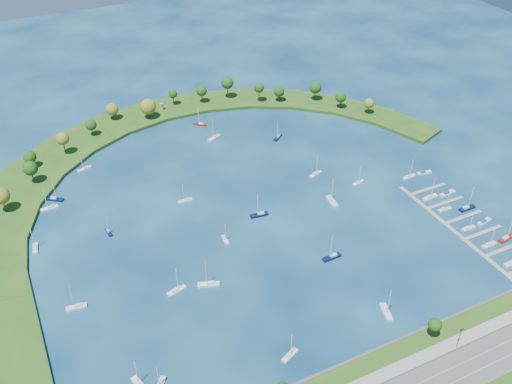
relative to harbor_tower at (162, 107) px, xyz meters
name	(u,v)px	position (x,y,z in m)	size (l,w,h in m)	color
ground	(251,206)	(8.17, -116.77, -4.28)	(700.00, 700.00, 0.00)	#082348
breakwater	(135,178)	(-38.16, -68.05, -3.29)	(286.74, 247.64, 2.00)	#205015
breakwater_trees	(162,121)	(-9.20, -29.86, 6.25)	(239.49, 91.75, 15.08)	#382314
harbor_tower	(162,107)	(0.00, 0.00, 0.00)	(2.60, 2.60, 4.44)	gray
dock_system	(466,227)	(93.46, -177.77, -3.92)	(24.28, 82.00, 1.60)	gray
moored_boat_0	(185,200)	(-20.55, -98.31, -3.40)	(7.40, 2.18, 10.82)	white
moored_boat_1	(50,208)	(-83.98, -74.52, -3.35)	(8.66, 2.73, 12.61)	white
moored_boat_2	(200,124)	(15.81, -26.82, -3.37)	(7.54, 7.11, 11.91)	maroon
moored_boat_3	(332,201)	(46.45, -132.01, -3.30)	(3.69, 9.91, 14.24)	white
moored_boat_4	(332,256)	(23.83, -167.66, -3.33)	(9.16, 2.84, 13.35)	#091139
moored_boat_5	(109,232)	(-61.96, -106.04, -3.43)	(2.24, 6.48, 9.36)	#091139
moored_boat_6	(35,248)	(-95.08, -102.76, -3.39)	(3.51, 8.04, 11.43)	white
moored_boat_7	(160,384)	(-66.74, -197.85, -3.40)	(6.16, 7.16, 10.91)	white
moored_boat_8	(316,174)	(51.85, -106.72, -3.36)	(8.69, 5.08, 12.34)	white
moored_boat_9	(278,137)	(52.05, -62.41, -3.38)	(7.70, 6.73, 11.80)	#091139
moored_boat_10	(290,355)	(-19.35, -206.79, -3.38)	(8.04, 4.98, 11.46)	white
moored_boat_11	(259,214)	(8.18, -125.61, -3.33)	(9.32, 3.68, 13.33)	#091139
moored_boat_12	(76,306)	(-85.66, -147.49, -3.36)	(8.50, 3.25, 12.19)	white
moored_boat_13	(55,199)	(-80.11, -67.93, -3.35)	(8.34, 6.83, 12.51)	#091139
moored_boat_14	(177,290)	(-46.00, -156.76, -3.35)	(8.98, 4.51, 12.71)	white
moored_boat_15	(84,168)	(-60.34, -45.91, -3.38)	(8.22, 4.75, 11.66)	white
moored_boat_16	(214,137)	(17.39, -46.19, -3.32)	(9.51, 6.27, 13.64)	white
moored_boat_17	(358,182)	(68.11, -123.77, -3.41)	(7.53, 3.68, 10.66)	white
moored_boat_18	(209,284)	(-32.47, -159.31, -3.32)	(9.60, 5.80, 13.65)	white
moored_boat_19	(140,384)	(-73.23, -194.72, -3.36)	(4.68, 8.79, 12.44)	white
moored_boat_20	(225,239)	(-14.41, -135.39, -3.42)	(2.44, 6.87, 9.91)	white
moored_boat_21	(386,311)	(25.89, -205.06, -3.32)	(5.13, 9.65, 13.66)	white
docked_boat_2	(489,244)	(93.69, -192.51, -3.39)	(7.85, 2.41, 11.45)	white
docked_boat_3	(506,238)	(104.17, -192.54, -3.33)	(9.30, 3.87, 13.27)	maroon
docked_boat_4	(469,228)	(93.70, -179.03, -3.40)	(7.33, 2.17, 10.73)	white
docked_boat_5	(484,222)	(104.15, -178.63, -3.66)	(8.53, 3.68, 1.68)	white
docked_boat_6	(445,209)	(93.70, -162.36, -3.40)	(7.41, 2.26, 10.82)	white
docked_boat_7	(467,208)	(104.17, -166.69, -3.33)	(9.10, 2.55, 13.37)	#091139
docked_boat_8	(430,197)	(93.67, -151.22, -3.34)	(9.04, 3.30, 13.01)	white
docked_boat_9	(447,193)	(104.13, -152.37, -3.58)	(9.47, 3.33, 1.90)	white
docked_boat_10	(409,176)	(96.09, -131.25, -3.39)	(7.80, 2.51, 11.34)	white
docked_boat_11	(424,173)	(106.05, -131.61, -3.66)	(8.46, 3.58, 1.67)	white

